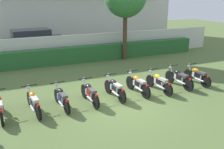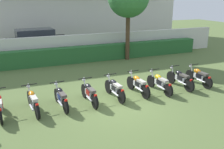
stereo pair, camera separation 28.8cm
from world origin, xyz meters
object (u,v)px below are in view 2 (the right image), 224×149
(motorcycle_in_row_5, at_px, (138,84))
(motorcycle_in_row_2, at_px, (61,97))
(motorcycle_in_row_4, at_px, (115,88))
(motorcycle_in_row_6, at_px, (159,83))
(parked_car, at_px, (38,42))
(motorcycle_in_row_8, at_px, (199,76))
(motorcycle_in_row_7, at_px, (180,78))
(motorcycle_in_row_1, at_px, (33,101))
(motorcycle_in_row_3, at_px, (89,93))

(motorcycle_in_row_5, bearing_deg, motorcycle_in_row_2, 88.59)
(motorcycle_in_row_4, relative_size, motorcycle_in_row_5, 0.98)
(motorcycle_in_row_2, bearing_deg, motorcycle_in_row_6, -95.20)
(parked_car, distance_m, motorcycle_in_row_8, 12.24)
(parked_car, distance_m, motorcycle_in_row_2, 10.34)
(parked_car, distance_m, motorcycle_in_row_7, 11.64)
(motorcycle_in_row_2, xyz_separation_m, motorcycle_in_row_4, (2.33, 0.07, 0.01))
(parked_car, relative_size, motorcycle_in_row_1, 2.41)
(motorcycle_in_row_8, bearing_deg, motorcycle_in_row_7, 84.57)
(motorcycle_in_row_5, height_order, motorcycle_in_row_6, motorcycle_in_row_5)
(motorcycle_in_row_4, xyz_separation_m, motorcycle_in_row_5, (1.17, 0.06, 0.00))
(motorcycle_in_row_5, bearing_deg, motorcycle_in_row_8, -95.11)
(motorcycle_in_row_1, distance_m, motorcycle_in_row_3, 2.23)
(motorcycle_in_row_5, relative_size, motorcycle_in_row_7, 0.98)
(parked_car, distance_m, motorcycle_in_row_1, 10.41)
(motorcycle_in_row_1, bearing_deg, motorcycle_in_row_2, -97.31)
(motorcycle_in_row_1, height_order, motorcycle_in_row_5, motorcycle_in_row_5)
(parked_car, height_order, motorcycle_in_row_4, parked_car)
(motorcycle_in_row_8, bearing_deg, motorcycle_in_row_2, 87.99)
(motorcycle_in_row_5, bearing_deg, parked_car, 14.18)
(motorcycle_in_row_1, xyz_separation_m, motorcycle_in_row_4, (3.39, 0.06, 0.00))
(motorcycle_in_row_3, bearing_deg, motorcycle_in_row_6, -93.48)
(motorcycle_in_row_4, bearing_deg, motorcycle_in_row_1, 87.43)
(motorcycle_in_row_4, relative_size, motorcycle_in_row_7, 0.96)
(motorcycle_in_row_2, relative_size, motorcycle_in_row_6, 0.93)
(motorcycle_in_row_6, bearing_deg, motorcycle_in_row_1, 86.56)
(motorcycle_in_row_2, distance_m, motorcycle_in_row_3, 1.17)
(parked_car, bearing_deg, motorcycle_in_row_3, -89.83)
(motorcycle_in_row_2, xyz_separation_m, motorcycle_in_row_5, (3.50, 0.13, 0.01))
(motorcycle_in_row_4, xyz_separation_m, motorcycle_in_row_8, (4.52, -0.03, -0.01))
(motorcycle_in_row_8, bearing_deg, motorcycle_in_row_4, 87.26)
(motorcycle_in_row_2, height_order, motorcycle_in_row_6, motorcycle_in_row_6)
(motorcycle_in_row_3, bearing_deg, motorcycle_in_row_8, -92.97)
(motorcycle_in_row_5, bearing_deg, motorcycle_in_row_4, 89.35)
(motorcycle_in_row_4, bearing_deg, motorcycle_in_row_6, -95.60)
(motorcycle_in_row_1, distance_m, motorcycle_in_row_8, 7.92)
(motorcycle_in_row_5, bearing_deg, motorcycle_in_row_6, -101.01)
(motorcycle_in_row_4, bearing_deg, motorcycle_in_row_2, 88.17)
(motorcycle_in_row_1, bearing_deg, motorcycle_in_row_5, -95.20)
(motorcycle_in_row_6, bearing_deg, motorcycle_in_row_3, 86.60)
(motorcycle_in_row_5, bearing_deg, motorcycle_in_row_3, 89.62)
(parked_car, relative_size, motorcycle_in_row_3, 2.53)
(motorcycle_in_row_2, bearing_deg, motorcycle_in_row_3, -95.04)
(motorcycle_in_row_3, xyz_separation_m, motorcycle_in_row_6, (3.38, -0.01, -0.01))
(parked_car, height_order, motorcycle_in_row_2, parked_car)
(motorcycle_in_row_7, bearing_deg, parked_car, 25.28)
(parked_car, height_order, motorcycle_in_row_6, parked_car)
(motorcycle_in_row_2, relative_size, motorcycle_in_row_5, 0.94)
(parked_car, xyz_separation_m, motorcycle_in_row_2, (-0.24, -10.33, -0.50))
(motorcycle_in_row_4, height_order, motorcycle_in_row_6, motorcycle_in_row_4)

